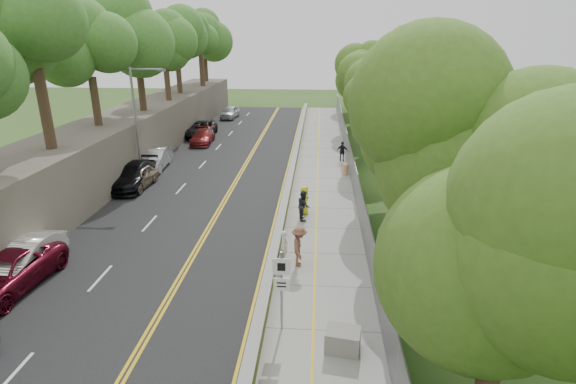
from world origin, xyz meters
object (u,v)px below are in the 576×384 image
object	(u,v)px
signpost	(282,283)
person_far	(342,151)
car_1	(22,259)
painter_0	(304,200)
construction_barrel	(345,169)
car_2	(5,273)
concrete_block	(343,340)
streetlight	(139,116)

from	to	relation	value
signpost	person_far	size ratio (longest dim) A/B	1.87
car_1	painter_0	distance (m)	14.49
construction_barrel	car_1	size ratio (longest dim) A/B	0.17
construction_barrel	painter_0	distance (m)	8.47
construction_barrel	painter_0	xyz separation A→B (m)	(-2.81, -7.98, 0.45)
construction_barrel	car_1	world-z (taller)	car_1
car_2	person_far	size ratio (longest dim) A/B	3.31
concrete_block	car_2	size ratio (longest dim) A/B	0.21
signpost	construction_barrel	size ratio (longest dim) A/B	3.80
streetlight	car_2	distance (m)	15.65
streetlight	construction_barrel	distance (m)	15.43
car_1	painter_0	xyz separation A→B (m)	(12.05, 8.04, 0.08)
painter_0	concrete_block	bearing A→B (deg)	173.81
streetlight	car_1	distance (m)	14.53
car_2	painter_0	world-z (taller)	painter_0
construction_barrel	car_2	bearing A→B (deg)	-130.87
streetlight	signpost	bearing A→B (deg)	-55.92
painter_0	person_far	world-z (taller)	painter_0
streetlight	person_far	distance (m)	16.21
car_1	car_2	distance (m)	1.15
construction_barrel	concrete_block	world-z (taller)	construction_barrel
signpost	painter_0	world-z (taller)	signpost
car_1	person_far	xyz separation A→B (m)	(14.80, 19.82, 0.05)
streetlight	signpost	world-z (taller)	streetlight
signpost	painter_0	size ratio (longest dim) A/B	1.80
concrete_block	car_1	size ratio (longest dim) A/B	0.24
concrete_block	car_2	world-z (taller)	car_2
car_1	painter_0	world-z (taller)	painter_0
car_2	painter_0	distance (m)	15.15
signpost	person_far	world-z (taller)	signpost
signpost	car_1	world-z (taller)	signpost
concrete_block	car_2	distance (m)	14.09
signpost	construction_barrel	bearing A→B (deg)	80.43
streetlight	car_2	size ratio (longest dim) A/B	1.46
painter_0	car_1	bearing A→B (deg)	109.24
car_1	streetlight	bearing A→B (deg)	87.26
signpost	car_2	distance (m)	11.85
streetlight	concrete_block	size ratio (longest dim) A/B	6.98
concrete_block	painter_0	size ratio (longest dim) A/B	0.67
concrete_block	car_2	bearing A→B (deg)	168.40
streetlight	construction_barrel	xyz separation A→B (m)	(14.72, 2.00, -4.18)
signpost	construction_barrel	world-z (taller)	signpost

